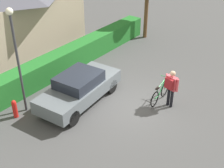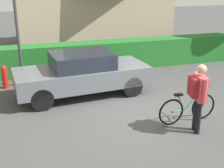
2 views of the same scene
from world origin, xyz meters
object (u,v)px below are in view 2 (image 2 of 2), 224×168
street_lamp (14,2)px  fire_hydrant (5,77)px  person_rider (198,92)px  bicycle (188,108)px  parked_car_near (82,73)px

street_lamp → fire_hydrant: street_lamp is taller
person_rider → street_lamp: 6.42m
person_rider → fire_hydrant: 6.53m
bicycle → fire_hydrant: (-4.64, 4.12, 0.02)m
parked_car_near → person_rider: person_rider is taller
bicycle → person_rider: person_rider is taller
street_lamp → person_rider: bearing=-49.9°
fire_hydrant → bicycle: bearing=-41.6°
parked_car_near → fire_hydrant: parked_car_near is taller
person_rider → fire_hydrant: (-4.53, 4.66, -0.64)m
street_lamp → bicycle: bearing=-45.7°
parked_car_near → fire_hydrant: 2.80m
bicycle → person_rider: 0.86m
bicycle → person_rider: size_ratio=0.98×
parked_car_near → bicycle: (2.22, -2.74, -0.34)m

